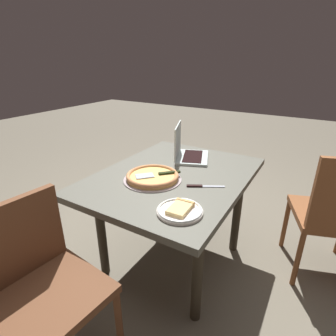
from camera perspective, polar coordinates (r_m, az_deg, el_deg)
ground_plane at (r=2.09m, az=1.06°, el=-19.09°), size 12.00×12.00×0.00m
dining_table at (r=1.75m, az=1.21°, el=-3.83°), size 1.17×0.89×0.70m
laptop at (r=1.96m, az=4.21°, el=3.63°), size 0.37×0.33×0.26m
pizza_plate at (r=1.30m, az=2.60°, el=-9.08°), size 0.23×0.23×0.04m
pizza_tray at (r=1.62m, az=-3.35°, el=-1.87°), size 0.36×0.36×0.04m
table_knife at (r=1.55m, az=7.29°, el=-3.91°), size 0.13×0.20×0.01m
chair_far at (r=1.35m, az=-26.12°, el=-21.16°), size 0.46×0.46×0.86m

